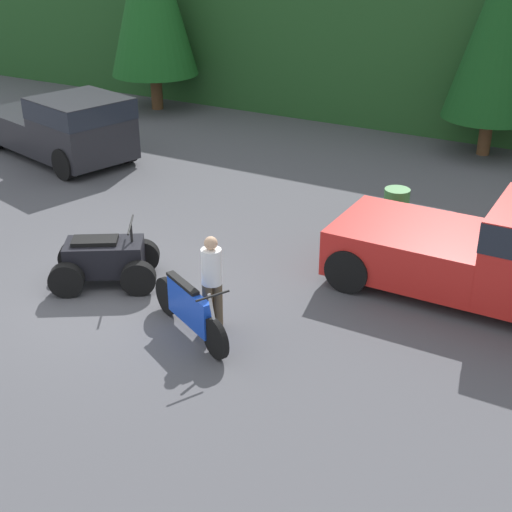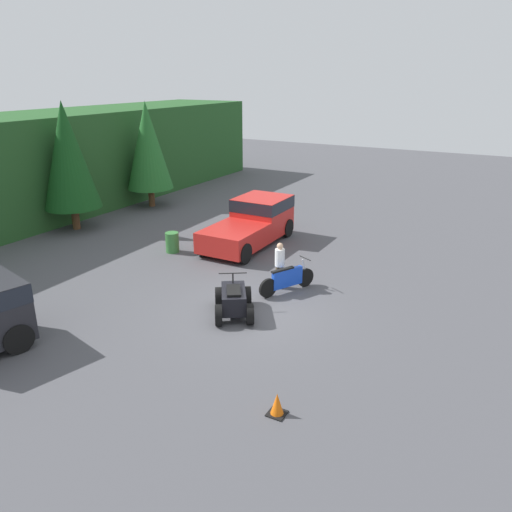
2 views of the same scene
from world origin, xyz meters
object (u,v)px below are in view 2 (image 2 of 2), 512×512
object	(u,v)px
pickup_truck_red	(253,221)
rider_person	(280,264)
traffic_cone	(277,405)
quad_atv	(234,301)
steel_barrel	(172,242)
dirt_bike	(287,279)

from	to	relation	value
pickup_truck_red	rider_person	size ratio (longest dim) A/B	3.06
rider_person	traffic_cone	bearing A→B (deg)	-125.63
quad_atv	pickup_truck_red	bearing A→B (deg)	-8.73
pickup_truck_red	rider_person	world-z (taller)	pickup_truck_red
rider_person	steel_barrel	distance (m)	5.93
quad_atv	traffic_cone	distance (m)	5.17
traffic_cone	steel_barrel	bearing A→B (deg)	49.17
pickup_truck_red	dirt_bike	size ratio (longest dim) A/B	2.41
pickup_truck_red	rider_person	xyz separation A→B (m)	(-4.11, -3.36, -0.09)
traffic_cone	dirt_bike	bearing A→B (deg)	23.50
dirt_bike	rider_person	size ratio (longest dim) A/B	1.27
rider_person	traffic_cone	world-z (taller)	rider_person
steel_barrel	traffic_cone	bearing A→B (deg)	-130.83
rider_person	steel_barrel	size ratio (longest dim) A/B	1.94
pickup_truck_red	steel_barrel	world-z (taller)	pickup_truck_red
pickup_truck_red	dirt_bike	xyz separation A→B (m)	(-4.31, -3.77, -0.55)
pickup_truck_red	steel_barrel	distance (m)	3.81
dirt_bike	steel_barrel	world-z (taller)	dirt_bike
pickup_truck_red	traffic_cone	distance (m)	12.45
steel_barrel	quad_atv	bearing A→B (deg)	-125.41
pickup_truck_red	quad_atv	xyz separation A→B (m)	(-6.77, -3.04, -0.53)
pickup_truck_red	steel_barrel	xyz separation A→B (m)	(-2.88, 2.42, -0.58)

